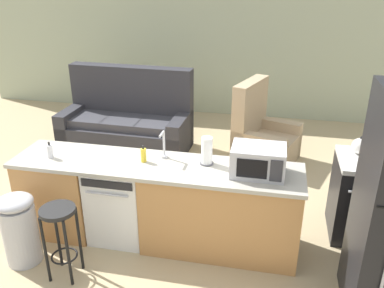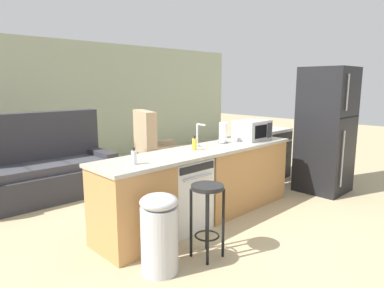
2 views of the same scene
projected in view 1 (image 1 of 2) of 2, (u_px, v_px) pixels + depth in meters
The scene contains 15 objects.
ground_plane at pixel (145, 236), 4.44m from camera, with size 24.00×24.00×0.00m, color tan.
wall_back at pixel (226, 48), 7.62m from camera, with size 10.00×0.06×2.60m.
kitchen_counter at pixel (165, 206), 4.22m from camera, with size 2.94×0.66×0.90m.
dishwasher at pixel (120, 201), 4.31m from camera, with size 0.58×0.61×0.84m.
stove_range at pixel (370, 198), 4.31m from camera, with size 0.76×0.68×0.90m.
microwave at pixel (258, 161), 3.80m from camera, with size 0.50×0.37×0.28m.
sink_faucet at pixel (164, 147), 4.11m from camera, with size 0.07×0.18×0.30m.
paper_towel_roll at pixel (207, 151), 4.00m from camera, with size 0.14×0.14×0.28m.
soap_bottle at pixel (143, 155), 4.07m from camera, with size 0.06×0.06×0.18m.
dish_soap_bottle at pixel (50, 151), 4.15m from camera, with size 0.06×0.06×0.18m.
kettle at pixel (360, 146), 4.24m from camera, with size 0.21×0.17×0.19m.
bar_stool at pixel (60, 228), 3.68m from camera, with size 0.32×0.32×0.74m.
trash_bin at pixel (20, 228), 3.93m from camera, with size 0.35×0.35×0.74m.
couch at pixel (128, 123), 6.51m from camera, with size 2.03×0.96×1.27m.
armchair at pixel (261, 138), 6.06m from camera, with size 1.04×1.07×1.20m.
Camera 1 is at (1.26, -3.47, 2.71)m, focal length 38.00 mm.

